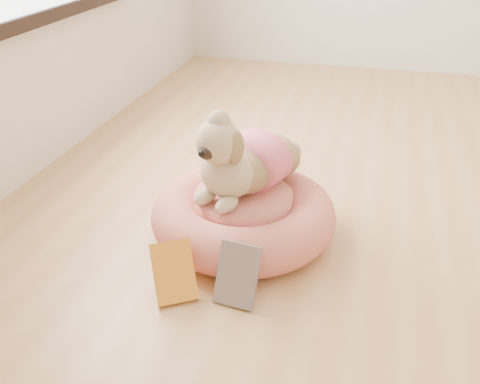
% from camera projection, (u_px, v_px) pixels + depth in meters
% --- Properties ---
extents(pet_bed, '(0.69, 0.69, 0.18)m').
position_uv_depth(pet_bed, '(243.00, 215.00, 2.00)').
color(pet_bed, '#D57453').
rests_on(pet_bed, floor).
extents(dog, '(0.49, 0.57, 0.35)m').
position_uv_depth(dog, '(243.00, 146.00, 1.90)').
color(dog, brown).
rests_on(dog, pet_bed).
extents(book_yellow, '(0.18, 0.18, 0.18)m').
position_uv_depth(book_yellow, '(174.00, 272.00, 1.69)').
color(book_yellow, yellow).
rests_on(book_yellow, floor).
extents(book_white, '(0.14, 0.12, 0.19)m').
position_uv_depth(book_white, '(237.00, 275.00, 1.66)').
color(book_white, silver).
rests_on(book_white, floor).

